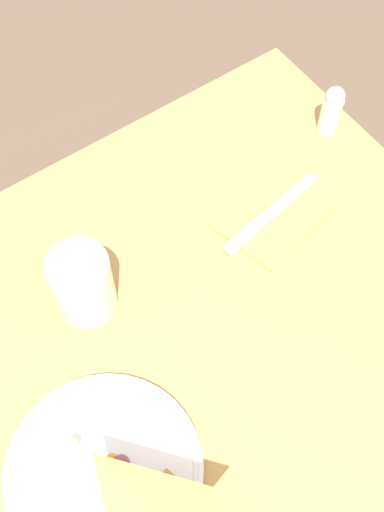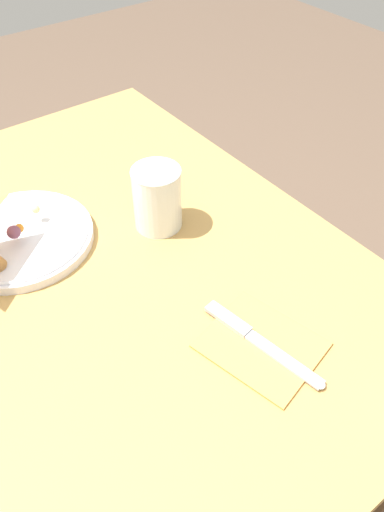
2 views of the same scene
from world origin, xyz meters
name	(u,v)px [view 2 (image 2 of 2)]	position (x,y,z in m)	size (l,w,h in m)	color
ground_plane	(123,465)	(0.00, 0.00, 0.00)	(6.00, 6.00, 0.00)	brown
dining_table	(89,317)	(0.00, 0.00, 0.61)	(1.02, 0.83, 0.72)	tan
plate_pizza	(19,236)	(-0.13, -0.04, 0.73)	(0.25, 0.25, 0.05)	white
milk_glass	(157,200)	(-0.03, 0.17, 0.77)	(0.08, 0.08, 0.11)	white
napkin_folded	(261,345)	(0.27, 0.14, 0.72)	(0.18, 0.16, 0.00)	#E59E4C
butter_knife	(256,339)	(0.26, 0.14, 0.72)	(0.20, 0.05, 0.01)	#B2B2B7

